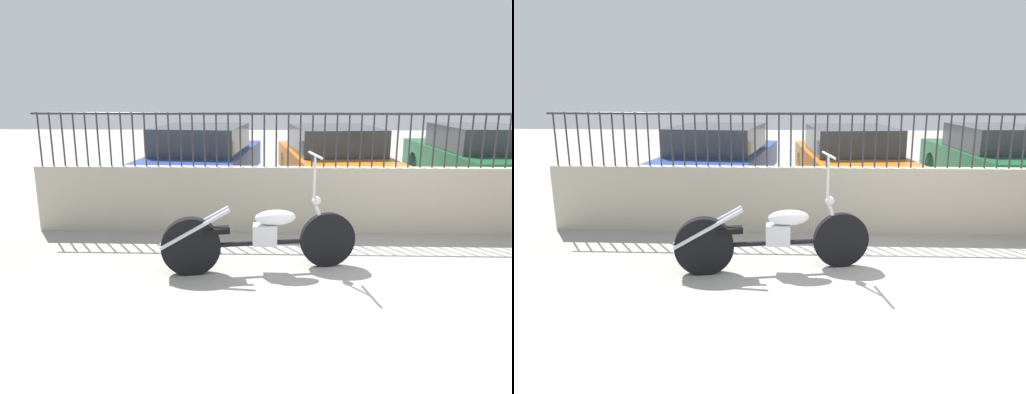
# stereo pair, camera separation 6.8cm
# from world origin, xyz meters

# --- Properties ---
(ground_plane) EXTENTS (40.00, 40.00, 0.00)m
(ground_plane) POSITION_xyz_m (0.00, 0.00, 0.00)
(ground_plane) COLOR gray
(low_wall) EXTENTS (9.65, 0.18, 0.97)m
(low_wall) POSITION_xyz_m (0.00, 2.44, 0.49)
(low_wall) COLOR #B2A893
(low_wall) RESTS_ON ground_plane
(fence_railing) EXTENTS (9.65, 0.04, 0.78)m
(fence_railing) POSITION_xyz_m (-0.00, 2.44, 1.48)
(fence_railing) COLOR #2D2D33
(fence_railing) RESTS_ON low_wall
(motorcycle_black) EXTENTS (2.27, 0.66, 1.37)m
(motorcycle_black) POSITION_xyz_m (-1.60, 0.90, 0.40)
(motorcycle_black) COLOR black
(motorcycle_black) RESTS_ON ground_plane
(car_blue) EXTENTS (2.29, 4.44, 1.34)m
(car_blue) POSITION_xyz_m (-2.78, 5.41, 0.67)
(car_blue) COLOR black
(car_blue) RESTS_ON ground_plane
(car_orange) EXTENTS (2.17, 4.19, 1.34)m
(car_orange) POSITION_xyz_m (-0.08, 5.31, 0.67)
(car_orange) COLOR black
(car_orange) RESTS_ON ground_plane
(car_green) EXTENTS (1.77, 4.13, 1.37)m
(car_green) POSITION_xyz_m (2.84, 5.31, 0.69)
(car_green) COLOR black
(car_green) RESTS_ON ground_plane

